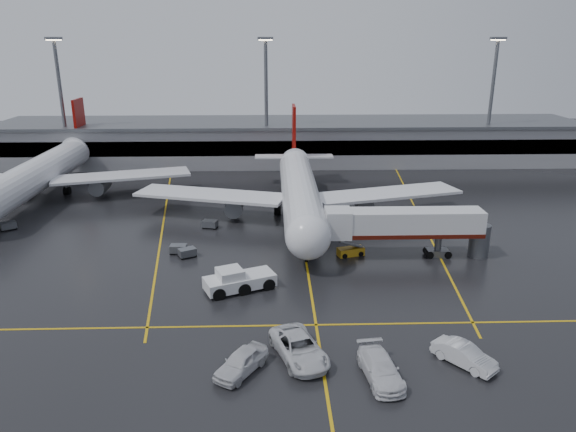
{
  "coord_description": "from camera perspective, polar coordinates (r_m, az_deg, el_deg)",
  "views": [
    {
      "loc": [
        -3.9,
        -65.65,
        25.13
      ],
      "look_at": [
        -2.0,
        -2.0,
        4.0
      ],
      "focal_mm": 33.42,
      "sensor_mm": 36.0,
      "label": 1
    }
  ],
  "objects": [
    {
      "name": "terminal",
      "position": [
        115.54,
        0.26,
        7.98
      ],
      "size": [
        122.0,
        19.0,
        8.6
      ],
      "color": "gray",
      "rests_on": "ground"
    },
    {
      "name": "baggage_cart_b",
      "position": [
        67.21,
        -11.58,
        -3.42
      ],
      "size": [
        2.04,
        1.36,
        1.12
      ],
      "color": "#595B60",
      "rests_on": "ground"
    },
    {
      "name": "service_van_a",
      "position": [
        45.32,
        1.19,
        -13.85
      ],
      "size": [
        5.38,
        7.74,
        1.96
      ],
      "primitive_type": "imported",
      "rotation": [
        0.0,
        0.0,
        0.33
      ],
      "color": "silver",
      "rests_on": "ground"
    },
    {
      "name": "baggage_cart_e",
      "position": [
        83.39,
        -27.62,
        -0.9
      ],
      "size": [
        2.38,
        2.23,
        1.12
      ],
      "color": "#595B60",
      "rests_on": "ground"
    },
    {
      "name": "apron_line_stop",
      "position": [
        50.51,
        3.0,
        -11.49
      ],
      "size": [
        60.0,
        0.25,
        0.02
      ],
      "primitive_type": "cube",
      "color": "gold",
      "rests_on": "ground"
    },
    {
      "name": "ground",
      "position": [
        70.4,
        1.58,
        -2.56
      ],
      "size": [
        220.0,
        220.0,
        0.0
      ],
      "primitive_type": "plane",
      "color": "black",
      "rests_on": "ground"
    },
    {
      "name": "baggage_cart_a",
      "position": [
        65.89,
        -10.67,
        -3.81
      ],
      "size": [
        2.38,
        2.09,
        1.12
      ],
      "color": "#595B60",
      "rests_on": "ground"
    },
    {
      "name": "apron_line_left",
      "position": [
        81.32,
        -13.04,
        -0.13
      ],
      "size": [
        9.99,
        69.35,
        0.02
      ],
      "primitive_type": "cube",
      "rotation": [
        0.0,
        0.0,
        0.14
      ],
      "color": "gold",
      "rests_on": "ground"
    },
    {
      "name": "belt_loader",
      "position": [
        65.79,
        6.68,
        -3.76
      ],
      "size": [
        3.46,
        2.24,
        2.03
      ],
      "color": "#C48E15",
      "rests_on": "ground"
    },
    {
      "name": "light_mast_mid",
      "position": [
        108.18,
        -2.34,
        12.69
      ],
      "size": [
        3.0,
        1.2,
        25.45
      ],
      "color": "#595B60",
      "rests_on": "ground"
    },
    {
      "name": "apron_line_centre",
      "position": [
        70.4,
        1.58,
        -2.56
      ],
      "size": [
        0.25,
        90.0,
        0.02
      ],
      "primitive_type": "cube",
      "color": "gold",
      "rests_on": "ground"
    },
    {
      "name": "service_van_d",
      "position": [
        43.89,
        -5.0,
        -15.22
      ],
      "size": [
        4.72,
        5.64,
        1.82
      ],
      "primitive_type": "imported",
      "rotation": [
        0.0,
        0.0,
        -0.58
      ],
      "color": "silver",
      "rests_on": "ground"
    },
    {
      "name": "light_mast_left",
      "position": [
        115.72,
        -23.0,
        11.66
      ],
      "size": [
        3.0,
        1.2,
        25.45
      ],
      "color": "#595B60",
      "rests_on": "ground"
    },
    {
      "name": "light_mast_right",
      "position": [
        116.74,
        20.86,
        11.96
      ],
      "size": [
        3.0,
        1.2,
        25.45
      ],
      "color": "#595B60",
      "rests_on": "ground"
    },
    {
      "name": "jet_bridge",
      "position": [
        65.24,
        12.38,
        -1.05
      ],
      "size": [
        19.9,
        3.4,
        6.05
      ],
      "color": "silver",
      "rests_on": "ground"
    },
    {
      "name": "service_van_b",
      "position": [
        43.65,
        9.82,
        -15.68
      ],
      "size": [
        3.29,
        6.43,
        1.78
      ],
      "primitive_type": "imported",
      "rotation": [
        0.0,
        0.0,
        0.13
      ],
      "color": "silver",
      "rests_on": "ground"
    },
    {
      "name": "pushback_tractor",
      "position": [
        56.68,
        -5.36,
        -6.88
      ],
      "size": [
        7.87,
        5.53,
        2.61
      ],
      "color": "silver",
      "rests_on": "ground"
    },
    {
      "name": "main_airliner",
      "position": [
        78.3,
        1.21,
        2.85
      ],
      "size": [
        48.8,
        45.6,
        14.1
      ],
      "color": "silver",
      "rests_on": "ground"
    },
    {
      "name": "service_van_c",
      "position": [
        46.85,
        18.23,
        -13.86
      ],
      "size": [
        4.79,
        5.27,
        1.75
      ],
      "primitive_type": "imported",
      "rotation": [
        0.0,
        0.0,
        0.69
      ],
      "color": "silver",
      "rests_on": "ground"
    },
    {
      "name": "apron_line_right",
      "position": [
        82.66,
        13.74,
        0.12
      ],
      "size": [
        7.57,
        69.64,
        0.02
      ],
      "primitive_type": "cube",
      "rotation": [
        0.0,
        0.0,
        -0.1
      ],
      "color": "gold",
      "rests_on": "ground"
    },
    {
      "name": "second_airliner",
      "position": [
        97.57,
        -24.72,
        4.28
      ],
      "size": [
        48.8,
        45.6,
        14.1
      ],
      "color": "silver",
      "rests_on": "ground"
    },
    {
      "name": "baggage_cart_c",
      "position": [
        75.36,
        -8.3,
        -0.82
      ],
      "size": [
        2.26,
        1.76,
        1.12
      ],
      "color": "#595B60",
      "rests_on": "ground"
    }
  ]
}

